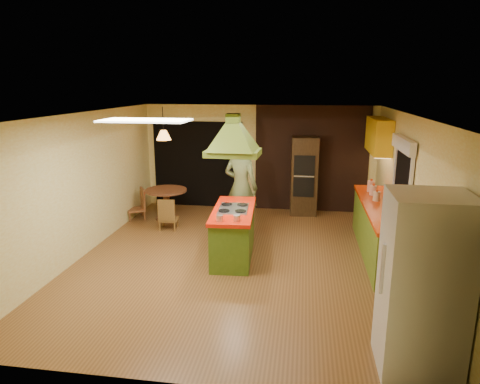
% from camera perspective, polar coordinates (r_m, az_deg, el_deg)
% --- Properties ---
extents(ground, '(6.50, 6.50, 0.00)m').
position_cam_1_polar(ground, '(7.55, -0.27, -8.96)').
color(ground, brown).
rests_on(ground, ground).
extents(room_walls, '(5.50, 6.50, 6.50)m').
position_cam_1_polar(room_walls, '(7.15, -0.28, 0.29)').
color(room_walls, '#F5EEAF').
rests_on(room_walls, ground).
extents(ceiling_plane, '(6.50, 6.50, 0.00)m').
position_cam_1_polar(ceiling_plane, '(6.96, -0.29, 10.33)').
color(ceiling_plane, silver).
rests_on(ceiling_plane, room_walls).
extents(brick_panel, '(2.64, 0.03, 2.50)m').
position_cam_1_polar(brick_panel, '(10.24, 9.49, 4.33)').
color(brick_panel, '#381E14').
rests_on(brick_panel, ground).
extents(nook_opening, '(2.20, 0.03, 2.10)m').
position_cam_1_polar(nook_opening, '(10.59, -5.63, 3.68)').
color(nook_opening, black).
rests_on(nook_opening, ground).
extents(right_counter, '(0.62, 3.05, 0.92)m').
position_cam_1_polar(right_counter, '(7.99, 18.12, -4.82)').
color(right_counter, olive).
rests_on(right_counter, ground).
extents(upper_cabinets, '(0.34, 1.40, 0.70)m').
position_cam_1_polar(upper_cabinets, '(9.24, 18.01, 7.17)').
color(upper_cabinets, yellow).
rests_on(upper_cabinets, room_walls).
extents(window_right, '(0.12, 1.35, 1.06)m').
position_cam_1_polar(window_right, '(7.54, 20.97, 4.11)').
color(window_right, black).
rests_on(window_right, room_walls).
extents(fluor_panel, '(1.20, 0.60, 0.03)m').
position_cam_1_polar(fluor_panel, '(6.08, -12.53, 9.30)').
color(fluor_panel, white).
rests_on(fluor_panel, ceiling_plane).
extents(kitchen_island, '(0.81, 1.77, 0.88)m').
position_cam_1_polar(kitchen_island, '(7.55, -0.87, -5.39)').
color(kitchen_island, '#4A6C1B').
rests_on(kitchen_island, ground).
extents(range_hood, '(0.91, 0.67, 0.78)m').
position_cam_1_polar(range_hood, '(7.15, -0.92, 8.47)').
color(range_hood, '#556A1A').
rests_on(range_hood, ceiling_plane).
extents(man, '(0.81, 0.65, 1.93)m').
position_cam_1_polar(man, '(8.55, 0.12, 0.65)').
color(man, '#4D562D').
rests_on(man, ground).
extents(refrigerator, '(0.80, 0.75, 1.93)m').
position_cam_1_polar(refrigerator, '(4.87, 23.19, -11.32)').
color(refrigerator, silver).
rests_on(refrigerator, ground).
extents(wall_oven, '(0.63, 0.63, 1.81)m').
position_cam_1_polar(wall_oven, '(10.02, 8.53, 2.15)').
color(wall_oven, '#402A14').
rests_on(wall_oven, ground).
extents(dining_table, '(0.92, 0.92, 0.69)m').
position_cam_1_polar(dining_table, '(9.72, -9.79, -0.84)').
color(dining_table, brown).
rests_on(dining_table, ground).
extents(chair_left, '(0.53, 0.53, 0.70)m').
position_cam_1_polar(chair_left, '(9.90, -13.79, -1.56)').
color(chair_left, brown).
rests_on(chair_left, ground).
extents(chair_near, '(0.40, 0.40, 0.68)m').
position_cam_1_polar(chair_near, '(9.09, -9.52, -2.83)').
color(chair_near, brown).
rests_on(chair_near, ground).
extents(pendant_lamp, '(0.40, 0.40, 0.21)m').
position_cam_1_polar(pendant_lamp, '(9.46, -10.15, 7.48)').
color(pendant_lamp, '#FF9E3F').
rests_on(pendant_lamp, ceiling_plane).
extents(canister_large, '(0.15, 0.15, 0.21)m').
position_cam_1_polar(canister_large, '(8.77, 17.08, 0.75)').
color(canister_large, beige).
rests_on(canister_large, right_counter).
extents(canister_medium, '(0.17, 0.17, 0.18)m').
position_cam_1_polar(canister_medium, '(8.49, 17.34, 0.21)').
color(canister_medium, beige).
rests_on(canister_medium, right_counter).
extents(canister_small, '(0.16, 0.16, 0.17)m').
position_cam_1_polar(canister_small, '(8.10, 17.75, -0.53)').
color(canister_small, beige).
rests_on(canister_small, right_counter).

